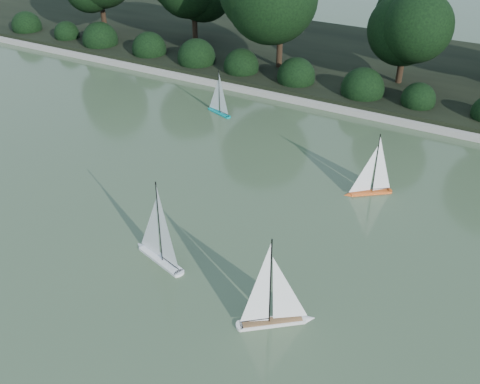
{
  "coord_description": "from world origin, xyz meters",
  "views": [
    {
      "loc": [
        4.46,
        -5.36,
        6.55
      ],
      "look_at": [
        0.03,
        2.65,
        0.7
      ],
      "focal_mm": 40.0,
      "sensor_mm": 36.0,
      "label": 1
    }
  ],
  "objects_px": {
    "sailboat_white_a": "(156,246)",
    "sailboat_teal": "(217,106)",
    "sailboat_white_b": "(279,310)",
    "sailboat_orange": "(368,184)"
  },
  "relations": [
    {
      "from": "sailboat_white_a",
      "to": "sailboat_teal",
      "type": "relative_size",
      "value": 1.32
    },
    {
      "from": "sailboat_teal",
      "to": "sailboat_white_a",
      "type": "bearing_deg",
      "value": -68.74
    },
    {
      "from": "sailboat_white_a",
      "to": "sailboat_white_b",
      "type": "xyz_separation_m",
      "value": [
        2.73,
        -0.38,
        -0.01
      ]
    },
    {
      "from": "sailboat_white_a",
      "to": "sailboat_white_b",
      "type": "bearing_deg",
      "value": -7.94
    },
    {
      "from": "sailboat_white_b",
      "to": "sailboat_teal",
      "type": "xyz_separation_m",
      "value": [
        -5.2,
        6.72,
        -0.06
      ]
    },
    {
      "from": "sailboat_orange",
      "to": "sailboat_teal",
      "type": "relative_size",
      "value": 1.1
    },
    {
      "from": "sailboat_white_b",
      "to": "sailboat_teal",
      "type": "relative_size",
      "value": 1.29
    },
    {
      "from": "sailboat_white_a",
      "to": "sailboat_teal",
      "type": "xyz_separation_m",
      "value": [
        -2.47,
        6.34,
        -0.07
      ]
    },
    {
      "from": "sailboat_white_b",
      "to": "sailboat_orange",
      "type": "height_order",
      "value": "sailboat_white_b"
    },
    {
      "from": "sailboat_orange",
      "to": "sailboat_teal",
      "type": "distance_m",
      "value": 5.69
    }
  ]
}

